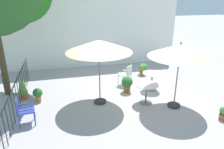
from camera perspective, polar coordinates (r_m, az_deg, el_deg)
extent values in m
plane|color=#AEA6A7|center=(8.29, -0.07, -5.85)|extent=(60.00, 60.00, 0.00)
cube|color=white|center=(11.52, -5.07, 11.86)|extent=(9.41, 0.30, 3.90)
cube|color=black|center=(7.84, -24.53, -1.46)|extent=(0.03, 5.39, 0.03)
cylinder|color=black|center=(5.88, -27.72, -15.09)|extent=(0.02, 0.02, 1.00)
cylinder|color=black|center=(6.17, -27.01, -13.19)|extent=(0.02, 0.02, 1.00)
cylinder|color=black|center=(6.47, -26.38, -11.45)|extent=(0.02, 0.02, 1.00)
cylinder|color=black|center=(6.77, -25.81, -9.87)|extent=(0.02, 0.02, 1.00)
cylinder|color=black|center=(7.08, -25.30, -8.43)|extent=(0.02, 0.02, 1.00)
cylinder|color=black|center=(7.39, -24.83, -7.10)|extent=(0.02, 0.02, 1.00)
cylinder|color=black|center=(7.71, -24.40, -5.89)|extent=(0.02, 0.02, 1.00)
cylinder|color=black|center=(8.03, -24.00, -4.76)|extent=(0.02, 0.02, 1.00)
cylinder|color=black|center=(8.35, -23.64, -3.73)|extent=(0.02, 0.02, 1.00)
cylinder|color=black|center=(8.68, -23.31, -2.77)|extent=(0.02, 0.02, 1.00)
cylinder|color=black|center=(9.01, -23.00, -1.89)|extent=(0.02, 0.02, 1.00)
cylinder|color=black|center=(9.34, -22.71, -1.06)|extent=(0.02, 0.02, 1.00)
cylinder|color=black|center=(9.67, -22.45, -0.29)|extent=(0.02, 0.02, 1.00)
cylinder|color=black|center=(10.00, -22.20, 0.42)|extent=(0.02, 0.02, 1.00)
cylinder|color=black|center=(10.34, -21.96, 1.10)|extent=(0.02, 0.02, 1.00)
cylinder|color=#453922|center=(8.97, -27.72, 3.66)|extent=(0.24, 0.24, 2.88)
cylinder|color=#2D2D2D|center=(7.81, -3.23, -7.32)|extent=(0.44, 0.44, 0.08)
cylinder|color=slate|center=(7.35, -3.41, 0.45)|extent=(0.04, 0.04, 2.33)
cone|color=beige|center=(7.08, -3.57, 7.77)|extent=(2.25, 2.25, 0.41)
sphere|color=slate|center=(7.03, -3.62, 9.64)|extent=(0.06, 0.06, 0.06)
cylinder|color=#2D2D2D|center=(7.87, 16.40, -8.00)|extent=(0.44, 0.44, 0.08)
cylinder|color=slate|center=(7.42, 17.24, -0.58)|extent=(0.04, 0.04, 2.26)
cone|color=beige|center=(7.16, 18.01, 6.26)|extent=(2.10, 2.10, 0.43)
sphere|color=slate|center=(7.10, 18.23, 8.18)|extent=(0.06, 0.06, 0.06)
cylinder|color=silver|center=(7.58, 9.38, -2.74)|extent=(0.83, 0.83, 0.02)
cylinder|color=slate|center=(7.73, 9.22, -5.25)|extent=(0.06, 0.06, 0.72)
cylinder|color=slate|center=(7.89, 9.08, -7.49)|extent=(0.46, 0.46, 0.03)
cylinder|color=white|center=(8.71, 10.89, 0.31)|extent=(0.79, 0.79, 0.02)
cylinder|color=slate|center=(8.85, 10.73, -1.93)|extent=(0.06, 0.06, 0.71)
cylinder|color=slate|center=(8.98, 10.59, -3.94)|extent=(0.43, 0.43, 0.03)
cube|color=#3242A0|center=(6.93, -22.30, -9.03)|extent=(0.52, 0.49, 0.04)
cube|color=#3242A0|center=(6.85, -24.37, -7.55)|extent=(0.09, 0.42, 0.42)
cube|color=#3242A0|center=(6.70, -22.45, -8.95)|extent=(0.43, 0.09, 0.03)
cube|color=#3242A0|center=(7.05, -22.42, -7.41)|extent=(0.43, 0.09, 0.03)
cylinder|color=#3242A0|center=(6.86, -20.19, -11.33)|extent=(0.04, 0.04, 0.43)
cylinder|color=#3242A0|center=(7.21, -20.28, -9.70)|extent=(0.04, 0.04, 0.43)
cylinder|color=#3242A0|center=(6.89, -23.88, -11.74)|extent=(0.04, 0.04, 0.43)
cylinder|color=#3242A0|center=(7.24, -23.78, -10.10)|extent=(0.04, 0.04, 0.43)
cube|color=silver|center=(9.13, 3.49, -0.05)|extent=(0.63, 0.63, 0.04)
cube|color=silver|center=(8.95, 4.69, 1.06)|extent=(0.33, 0.30, 0.42)
cube|color=silver|center=(9.24, 4.11, 1.00)|extent=(0.31, 0.34, 0.03)
cube|color=silver|center=(8.93, 2.88, 0.31)|extent=(0.31, 0.34, 0.03)
cylinder|color=silver|center=(9.47, 2.95, -0.85)|extent=(0.04, 0.04, 0.46)
cylinder|color=silver|center=(9.17, 1.69, -1.60)|extent=(0.04, 0.04, 0.46)
cylinder|color=silver|center=(9.28, 5.20, -1.39)|extent=(0.04, 0.04, 0.46)
cylinder|color=silver|center=(8.97, 4.00, -2.17)|extent=(0.04, 0.04, 0.46)
cylinder|color=#B15C3C|center=(7.68, 27.88, -10.04)|extent=(0.24, 0.24, 0.19)
cylinder|color=#382819|center=(7.64, 27.99, -9.49)|extent=(0.22, 0.22, 0.02)
sphere|color=#438C40|center=(7.58, 28.14, -8.67)|extent=(0.27, 0.27, 0.27)
cylinder|color=#CC7139|center=(8.34, -19.34, -6.24)|extent=(0.21, 0.21, 0.18)
cylinder|color=#382819|center=(8.31, -19.41, -5.73)|extent=(0.18, 0.18, 0.02)
sphere|color=#256729|center=(8.24, -19.54, -4.74)|extent=(0.35, 0.35, 0.35)
cylinder|color=#AA5B37|center=(8.73, -22.83, -5.29)|extent=(0.32, 0.32, 0.25)
cylinder|color=#382819|center=(8.68, -22.93, -4.62)|extent=(0.28, 0.28, 0.02)
cone|color=#538F3C|center=(8.55, -23.25, -2.51)|extent=(0.36, 0.36, 0.68)
cylinder|color=#BF652D|center=(10.55, 8.30, 0.42)|extent=(0.32, 0.32, 0.17)
cylinder|color=#382819|center=(10.53, 8.32, 0.81)|extent=(0.28, 0.28, 0.02)
sphere|color=#448C37|center=(10.46, 8.37, 1.80)|extent=(0.43, 0.43, 0.43)
sphere|color=#E15137|center=(10.28, 8.19, 1.94)|extent=(0.12, 0.12, 0.12)
sphere|color=#E15137|center=(10.33, 8.07, 1.94)|extent=(0.13, 0.13, 0.13)
sphere|color=#E15137|center=(10.49, 7.74, 2.05)|extent=(0.11, 0.11, 0.11)
sphere|color=#E15137|center=(10.48, 9.07, 1.56)|extent=(0.13, 0.13, 0.13)
cylinder|color=brown|center=(8.60, 4.08, -3.96)|extent=(0.27, 0.27, 0.25)
cylinder|color=#382819|center=(8.56, 4.10, -3.26)|extent=(0.24, 0.24, 0.02)
sphere|color=#27642C|center=(8.48, 4.14, -2.02)|extent=(0.45, 0.45, 0.45)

